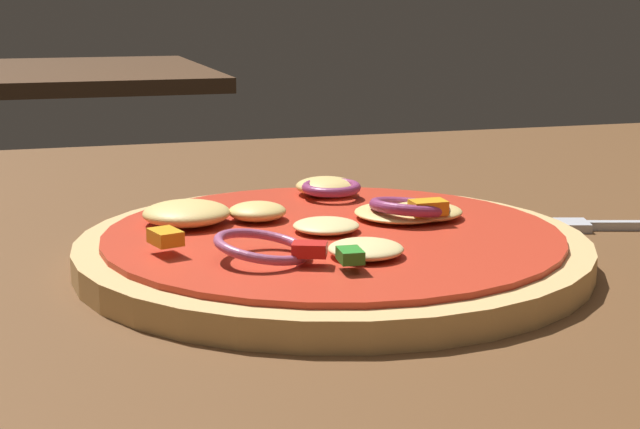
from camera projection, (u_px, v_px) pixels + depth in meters
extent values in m
cube|color=brown|center=(227.00, 297.00, 0.46)|extent=(1.35, 0.85, 0.03)
cylinder|color=tan|center=(332.00, 249.00, 0.47)|extent=(0.25, 0.25, 0.01)
cylinder|color=red|center=(332.00, 233.00, 0.47)|extent=(0.23, 0.23, 0.00)
ellipsoid|color=#EFCC72|center=(326.00, 186.00, 0.56)|extent=(0.04, 0.04, 0.01)
ellipsoid|color=#EFCC72|center=(257.00, 211.00, 0.49)|extent=(0.03, 0.03, 0.01)
ellipsoid|color=#F4DB8E|center=(366.00, 249.00, 0.42)|extent=(0.03, 0.03, 0.01)
ellipsoid|color=#EFCC72|center=(187.00, 213.00, 0.48)|extent=(0.04, 0.04, 0.01)
ellipsoid|color=#EFCC72|center=(401.00, 212.00, 0.50)|extent=(0.05, 0.05, 0.01)
ellipsoid|color=#EFCC72|center=(424.00, 211.00, 0.50)|extent=(0.04, 0.04, 0.01)
ellipsoid|color=#F4DB8E|center=(327.00, 226.00, 0.47)|extent=(0.03, 0.03, 0.01)
torus|color=#93386B|center=(331.00, 187.00, 0.54)|extent=(0.05, 0.05, 0.01)
torus|color=#93386B|center=(410.00, 207.00, 0.49)|extent=(0.06, 0.06, 0.01)
torus|color=#B25984|center=(262.00, 246.00, 0.42)|extent=(0.06, 0.06, 0.01)
cube|color=red|center=(310.00, 249.00, 0.41)|extent=(0.02, 0.02, 0.01)
cube|color=orange|center=(425.00, 205.00, 0.49)|extent=(0.02, 0.01, 0.01)
cube|color=#2D8C28|center=(350.00, 255.00, 0.40)|extent=(0.01, 0.01, 0.01)
cube|color=orange|center=(165.00, 237.00, 0.42)|extent=(0.02, 0.02, 0.01)
cube|color=silver|center=(572.00, 226.00, 0.54)|extent=(0.02, 0.02, 0.00)
cube|color=silver|center=(520.00, 222.00, 0.55)|extent=(0.04, 0.01, 0.00)
cube|color=silver|center=(522.00, 224.00, 0.54)|extent=(0.04, 0.01, 0.00)
cube|color=silver|center=(524.00, 227.00, 0.54)|extent=(0.04, 0.01, 0.00)
cube|color=silver|center=(526.00, 229.00, 0.53)|extent=(0.04, 0.01, 0.00)
cube|color=#4C301C|center=(5.00, 76.00, 1.77)|extent=(0.75, 0.65, 0.03)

